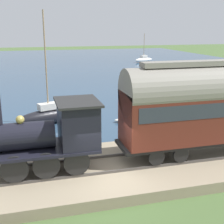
# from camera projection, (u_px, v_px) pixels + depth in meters

# --- Properties ---
(ground_plane) EXTENTS (200.00, 200.00, 0.00)m
(ground_plane) POSITION_uv_depth(u_px,v_px,m) (107.00, 187.00, 13.55)
(ground_plane) COLOR #476033
(harbor_water) EXTENTS (80.00, 80.00, 0.01)m
(harbor_water) POSITION_uv_depth(u_px,v_px,m) (44.00, 66.00, 54.86)
(harbor_water) COLOR #2D4760
(harbor_water) RESTS_ON ground
(rail_embankment) EXTENTS (5.82, 56.00, 0.60)m
(rail_embankment) POSITION_uv_depth(u_px,v_px,m) (101.00, 170.00, 14.60)
(rail_embankment) COLOR gray
(rail_embankment) RESTS_ON ground
(steam_locomotive) EXTENTS (2.34, 5.21, 3.59)m
(steam_locomotive) POSITION_uv_depth(u_px,v_px,m) (53.00, 132.00, 13.52)
(steam_locomotive) COLOR black
(steam_locomotive) RESTS_ON rail_embankment
(passenger_coach) EXTENTS (2.23, 9.80, 4.61)m
(passenger_coach) POSITION_uv_depth(u_px,v_px,m) (216.00, 102.00, 15.32)
(passenger_coach) COLOR black
(passenger_coach) RESTS_ON rail_embankment
(sailboat_white) EXTENTS (2.94, 4.55, 5.50)m
(sailboat_white) POSITION_uv_depth(u_px,v_px,m) (144.00, 59.00, 61.44)
(sailboat_white) COLOR white
(sailboat_white) RESTS_ON harbor_water
(sailboat_black) EXTENTS (2.64, 4.81, 7.83)m
(sailboat_black) POSITION_uv_depth(u_px,v_px,m) (49.00, 115.00, 22.27)
(sailboat_black) COLOR black
(sailboat_black) RESTS_ON harbor_water
(rowboat_off_pier) EXTENTS (1.16, 2.75, 0.33)m
(rowboat_off_pier) POSITION_uv_depth(u_px,v_px,m) (133.00, 120.00, 22.79)
(rowboat_off_pier) COLOR silver
(rowboat_off_pier) RESTS_ON harbor_water
(rowboat_mid_harbor) EXTENTS (1.35, 2.08, 0.55)m
(rowboat_mid_harbor) POSITION_uv_depth(u_px,v_px,m) (220.00, 118.00, 22.86)
(rowboat_mid_harbor) COLOR silver
(rowboat_mid_harbor) RESTS_ON harbor_water
(rowboat_far_out) EXTENTS (1.39, 2.20, 0.51)m
(rowboat_far_out) POSITION_uv_depth(u_px,v_px,m) (168.00, 105.00, 26.75)
(rowboat_far_out) COLOR #B7B2A3
(rowboat_far_out) RESTS_ON harbor_water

